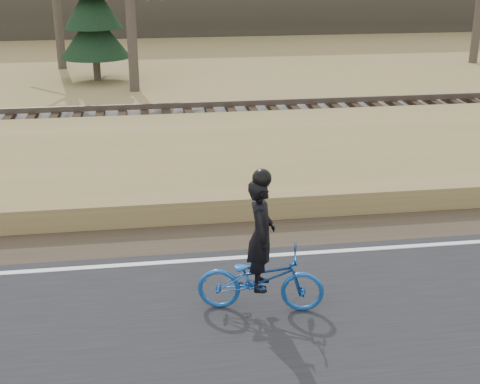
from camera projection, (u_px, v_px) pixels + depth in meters
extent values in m
plane|color=#99784E|center=(474.00, 251.00, 11.34)|extent=(120.00, 120.00, 0.00)
cube|color=silver|center=(469.00, 242.00, 11.51)|extent=(120.00, 0.12, 0.01)
cube|color=#473A2B|center=(443.00, 222.00, 12.45)|extent=(120.00, 1.60, 0.04)
cube|color=#99784E|center=(388.00, 163.00, 15.16)|extent=(120.00, 5.00, 0.44)
cube|color=slate|center=(340.00, 121.00, 18.68)|extent=(120.00, 3.00, 0.45)
cube|color=black|center=(340.00, 111.00, 18.57)|extent=(120.00, 2.40, 0.14)
cube|color=brown|center=(348.00, 112.00, 17.86)|extent=(120.00, 0.07, 0.15)
cube|color=brown|center=(333.00, 100.00, 19.19)|extent=(120.00, 0.07, 0.15)
imported|color=#174C9F|center=(261.00, 279.00, 9.28)|extent=(1.86, 0.98, 0.93)
imported|color=black|center=(261.00, 235.00, 9.04)|extent=(0.49, 0.64, 1.58)
sphere|color=black|center=(262.00, 178.00, 8.76)|extent=(0.26, 0.26, 0.26)
cylinder|color=#4D4438|center=(97.00, 65.00, 25.16)|extent=(0.28, 0.28, 1.17)
cone|color=black|center=(94.00, 34.00, 24.76)|extent=(2.60, 2.60, 1.71)
cone|color=black|center=(92.00, 4.00, 24.38)|extent=(2.15, 2.15, 1.71)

